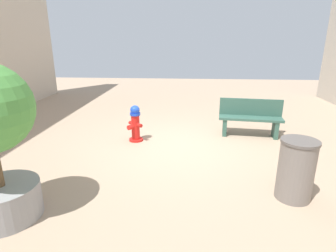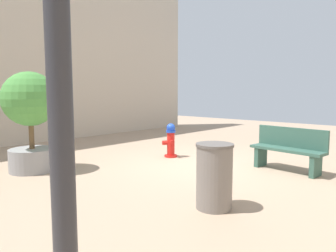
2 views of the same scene
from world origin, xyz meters
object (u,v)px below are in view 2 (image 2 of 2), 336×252
Objects in this scene: bench_near at (288,149)px; trash_bin at (214,176)px; fire_hydrant at (171,140)px; planter_tree at (30,113)px.

bench_near is 1.67× the size of trash_bin.
trash_bin is (-0.06, 2.98, -0.00)m from bench_near.
fire_hydrant is 0.55× the size of bench_near.
trash_bin reaches higher than bench_near.
bench_near is at bearing -167.72° from fire_hydrant.
fire_hydrant is at bearing -111.74° from planter_tree.
fire_hydrant is 0.92× the size of trash_bin.
trash_bin is at bearing 91.21° from bench_near.
bench_near is at bearing -137.69° from planter_tree.
planter_tree is at bearing 10.76° from trash_bin.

